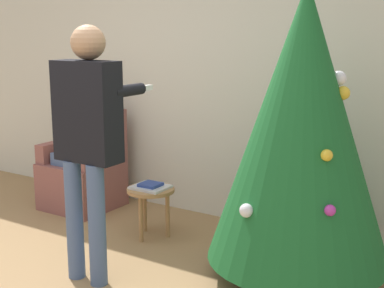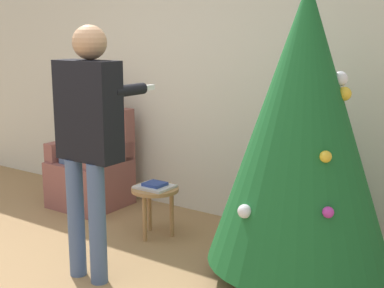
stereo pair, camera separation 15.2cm
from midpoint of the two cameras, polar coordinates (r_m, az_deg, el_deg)
name	(u,v)px [view 1 (the left image)]	position (r m, az deg, el deg)	size (l,w,h in m)	color
wall_back	(198,72)	(4.99, -0.19, 7.65)	(8.00, 0.06, 2.70)	beige
christmas_tree	(302,125)	(3.64, 10.47, 1.96)	(1.26, 1.26, 2.05)	brown
armchair	(85,172)	(5.45, -12.15, -2.96)	(0.65, 0.65, 0.97)	brown
person_seated	(82,137)	(5.35, -12.50, 0.73)	(0.36, 0.46, 1.28)	#475B84
person_standing	(88,129)	(3.69, -12.23, 1.53)	(0.48, 0.57, 1.77)	#475B84
side_stool	(151,196)	(4.55, -5.39, -5.53)	(0.40, 0.40, 0.43)	#A37547
laptop	(151,187)	(4.53, -5.41, -4.60)	(0.29, 0.26, 0.02)	silver
book	(151,185)	(4.52, -5.41, -4.33)	(0.17, 0.16, 0.02)	navy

